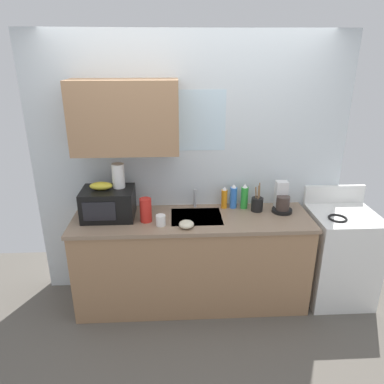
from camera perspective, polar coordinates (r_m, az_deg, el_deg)
name	(u,v)px	position (r m, az deg, el deg)	size (l,w,h in m)	color
kitchen_wall_assembly	(179,160)	(3.42, -2.13, 5.12)	(2.94, 0.42, 2.50)	silver
counter_unit	(192,259)	(3.51, 0.01, -10.58)	(2.17, 0.63, 0.90)	#9E7551
sink_faucet	(195,198)	(3.48, 0.47, -1.00)	(0.03, 0.03, 0.18)	#B2B5BA
stove_range	(338,255)	(3.85, 22.09, -9.21)	(0.60, 0.60, 1.08)	white
microwave	(108,204)	(3.34, -13.06, -1.79)	(0.46, 0.35, 0.27)	black
banana_bunch	(101,186)	(3.28, -14.15, 0.94)	(0.20, 0.11, 0.07)	gold
paper_towel_roll	(118,176)	(3.28, -11.54, 2.53)	(0.11, 0.11, 0.22)	white
coffee_maker	(282,200)	(3.50, 13.98, -1.31)	(0.19, 0.21, 0.28)	black
dish_soap_bottle_orange	(224,198)	(3.48, 5.12, -0.93)	(0.06, 0.06, 0.22)	orange
dish_soap_bottle_blue	(233,197)	(3.48, 6.55, -0.73)	(0.07, 0.07, 0.24)	blue
dish_soap_bottle_green	(244,197)	(3.49, 8.27, -0.75)	(0.07, 0.07, 0.25)	green
cereal_canister	(146,210)	(3.21, -7.31, -2.83)	(0.10, 0.10, 0.21)	red
mug_white	(161,220)	(3.15, -4.95, -4.46)	(0.08, 0.08, 0.10)	white
utensil_crock	(257,204)	(3.46, 10.23, -1.87)	(0.11, 0.11, 0.27)	black
small_bowl	(186,224)	(3.10, -0.89, -5.11)	(0.13, 0.13, 0.07)	beige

